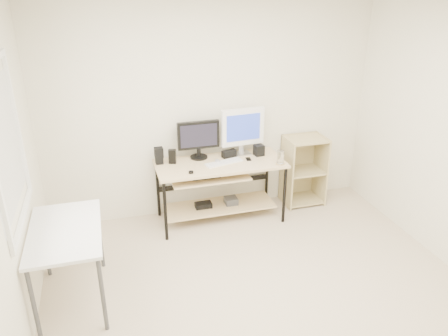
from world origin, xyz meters
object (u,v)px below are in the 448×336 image
object	(u,v)px
desk	(218,179)
shelf_unit	(302,169)
white_imac	(243,128)
audio_controller	(172,156)
side_table	(66,237)
black_monitor	(198,137)

from	to	relation	value
desk	shelf_unit	bearing A→B (deg)	7.77
desk	shelf_unit	xyz separation A→B (m)	(1.18, 0.16, -0.09)
white_imac	desk	bearing A→B (deg)	-157.97
white_imac	audio_controller	distance (m)	0.90
side_table	shelf_unit	world-z (taller)	shelf_unit
side_table	audio_controller	distance (m)	1.66
shelf_unit	black_monitor	world-z (taller)	black_monitor
shelf_unit	white_imac	xyz separation A→B (m)	(-0.82, 0.02, 0.63)
black_monitor	audio_controller	size ratio (longest dim) A/B	2.94
side_table	white_imac	distance (m)	2.40
shelf_unit	audio_controller	xyz separation A→B (m)	(-1.69, -0.03, 0.38)
black_monitor	white_imac	world-z (taller)	white_imac
desk	audio_controller	world-z (taller)	audio_controller
desk	shelf_unit	distance (m)	1.19
desk	white_imac	bearing A→B (deg)	26.52
white_imac	audio_controller	size ratio (longest dim) A/B	3.39
desk	black_monitor	world-z (taller)	black_monitor
black_monitor	white_imac	bearing A→B (deg)	-2.58
desk	side_table	size ratio (longest dim) A/B	1.50
side_table	audio_controller	size ratio (longest dim) A/B	5.92
shelf_unit	black_monitor	xyz separation A→B (m)	(-1.36, 0.04, 0.56)
desk	side_table	distance (m)	1.97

